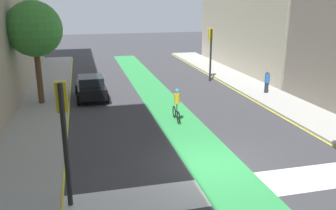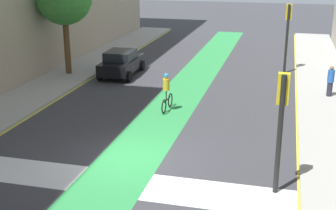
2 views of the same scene
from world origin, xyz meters
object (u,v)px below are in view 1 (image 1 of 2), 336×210
Objects in this scene: car_black_left_far at (91,87)px; street_tree_near at (34,29)px; pedestrian_sidewalk_right_a at (267,81)px; traffic_signal_far_right at (211,45)px; cyclist_in_lane at (177,104)px; traffic_signal_near_left at (63,121)px.

street_tree_near is (-3.14, -0.88, 3.96)m from car_black_left_far.
pedestrian_sidewalk_right_a reaches higher than car_black_left_far.
traffic_signal_far_right is 6.08m from pedestrian_sidewalk_right_a.
traffic_signal_far_right is at bearing 114.05° from pedestrian_sidewalk_right_a.
pedestrian_sidewalk_right_a is (7.68, 3.95, -0.01)m from cyclist_in_lane.
traffic_signal_far_right reaches higher than traffic_signal_near_left.
cyclist_in_lane is 9.85m from street_tree_near.
car_black_left_far is at bearing 170.71° from pedestrian_sidewalk_right_a.
pedestrian_sidewalk_right_a is (2.33, -5.23, -2.04)m from traffic_signal_far_right.
traffic_signal_far_right is 2.30× the size of cyclist_in_lane.
traffic_signal_far_right is 13.66m from street_tree_near.
street_tree_near is at bearing 175.86° from pedestrian_sidewalk_right_a.
cyclist_in_lane is (-5.34, -9.18, -2.03)m from traffic_signal_far_right.
pedestrian_sidewalk_right_a is 15.74m from street_tree_near.
traffic_signal_near_left reaches higher than pedestrian_sidewalk_right_a.
car_black_left_far is 5.13m from street_tree_near.
traffic_signal_near_left is 17.41m from pedestrian_sidewalk_right_a.
traffic_signal_far_right is 10.52m from car_black_left_far.
traffic_signal_near_left is at bearing -140.09° from pedestrian_sidewalk_right_a.
street_tree_near reaches higher than traffic_signal_far_right.
cyclist_in_lane is (4.42, -5.93, 0.17)m from car_black_left_far.
car_black_left_far is at bearing -161.59° from traffic_signal_far_right.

